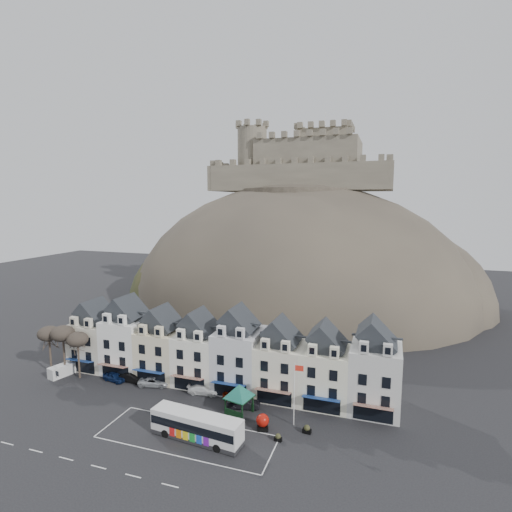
{
  "coord_description": "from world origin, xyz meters",
  "views": [
    {
      "loc": [
        24.95,
        -39.72,
        29.16
      ],
      "look_at": [
        3.4,
        24.0,
        19.86
      ],
      "focal_mm": 28.0,
      "sensor_mm": 36.0,
      "label": 1
    }
  ],
  "objects": [
    {
      "name": "car_navy",
      "position": [
        -16.71,
        11.32,
        0.71
      ],
      "size": [
        4.41,
        2.41,
        1.42
      ],
      "primitive_type": "imported",
      "rotation": [
        0.0,
        0.0,
        1.39
      ],
      "color": "#0D1C44",
      "rests_on": "ground"
    },
    {
      "name": "tree_left_mid",
      "position": [
        -26.0,
        10.5,
        7.24
      ],
      "size": [
        3.78,
        3.78,
        8.64
      ],
      "color": "#3B2E25",
      "rests_on": "ground"
    },
    {
      "name": "car_maroon",
      "position": [
        4.8,
        11.65,
        0.78
      ],
      "size": [
        4.6,
        1.96,
        1.55
      ],
      "primitive_type": "imported",
      "rotation": [
        0.0,
        0.0,
        1.54
      ],
      "color": "#5F1405",
      "rests_on": "ground"
    },
    {
      "name": "white_van",
      "position": [
        -26.38,
        10.13,
        0.93
      ],
      "size": [
        2.75,
        4.39,
        1.86
      ],
      "rotation": [
        0.0,
        0.0,
        -0.26
      ],
      "color": "silver",
      "rests_on": "ground"
    },
    {
      "name": "red_buoy",
      "position": [
        10.43,
        5.84,
        1.05
      ],
      "size": [
        1.78,
        1.78,
        2.06
      ],
      "rotation": [
        0.0,
        0.0,
        0.35
      ],
      "color": "black",
      "rests_on": "ground"
    },
    {
      "name": "castle_hill",
      "position": [
        1.25,
        68.95,
        0.11
      ],
      "size": [
        100.0,
        76.0,
        68.0
      ],
      "color": "#3C362E",
      "rests_on": "ground"
    },
    {
      "name": "townhouse_terrace",
      "position": [
        0.15,
        15.97,
        5.3
      ],
      "size": [
        54.4,
        9.35,
        11.8
      ],
      "color": "beige",
      "rests_on": "ground"
    },
    {
      "name": "car_white",
      "position": [
        -1.01,
        12.0,
        0.69
      ],
      "size": [
        4.99,
        2.52,
        1.39
      ],
      "primitive_type": "imported",
      "rotation": [
        0.0,
        0.0,
        1.69
      ],
      "color": "white",
      "rests_on": "ground"
    },
    {
      "name": "car_charcoal",
      "position": [
        6.26,
        10.0,
        0.76
      ],
      "size": [
        4.86,
        2.65,
        1.52
      ],
      "primitive_type": "imported",
      "rotation": [
        0.0,
        0.0,
        1.81
      ],
      "color": "black",
      "rests_on": "ground"
    },
    {
      "name": "car_black",
      "position": [
        -13.8,
        12.0,
        0.73
      ],
      "size": [
        4.44,
        1.63,
        1.45
      ],
      "primitive_type": "imported",
      "rotation": [
        0.0,
        0.0,
        1.55
      ],
      "color": "black",
      "rests_on": "ground"
    },
    {
      "name": "planter_west",
      "position": [
        16.01,
        6.82,
        0.52
      ],
      "size": [
        1.13,
        0.76,
        1.09
      ],
      "rotation": [
        0.0,
        0.0,
        -0.08
      ],
      "color": "black",
      "rests_on": "ground"
    },
    {
      "name": "ground",
      "position": [
        0.0,
        0.0,
        0.0
      ],
      "size": [
        300.0,
        300.0,
        0.0
      ],
      "primitive_type": "plane",
      "color": "black",
      "rests_on": "ground"
    },
    {
      "name": "bus_shelter",
      "position": [
        6.22,
        8.44,
        3.31
      ],
      "size": [
        6.56,
        6.56,
        4.26
      ],
      "rotation": [
        0.0,
        0.0,
        -0.22
      ],
      "color": "black",
      "rests_on": "ground"
    },
    {
      "name": "coach_bay_markings",
      "position": [
        2.0,
        1.25,
        0.0
      ],
      "size": [
        22.0,
        7.5,
        0.01
      ],
      "primitive_type": "cube",
      "color": "silver",
      "rests_on": "ground"
    },
    {
      "name": "bus",
      "position": [
        3.4,
        1.18,
        1.85
      ],
      "size": [
        12.04,
        3.82,
        3.34
      ],
      "rotation": [
        0.0,
        0.0,
        -0.09
      ],
      "color": "#262628",
      "rests_on": "ground"
    },
    {
      "name": "flagpole",
      "position": [
        14.1,
        8.13,
        4.86
      ],
      "size": [
        1.23,
        0.15,
        8.51
      ],
      "rotation": [
        0.0,
        0.0,
        0.06
      ],
      "color": "silver",
      "rests_on": "ground"
    },
    {
      "name": "planter_east",
      "position": [
        13.0,
        4.04,
        0.46
      ],
      "size": [
        0.98,
        0.66,
        0.95
      ],
      "rotation": [
        0.0,
        0.0,
        -0.08
      ],
      "color": "black",
      "rests_on": "ground"
    },
    {
      "name": "tree_left_far",
      "position": [
        -29.0,
        10.5,
        6.9
      ],
      "size": [
        3.61,
        3.61,
        8.24
      ],
      "color": "#3B2E25",
      "rests_on": "ground"
    },
    {
      "name": "tree_left_near",
      "position": [
        -23.0,
        10.5,
        6.55
      ],
      "size": [
        3.43,
        3.43,
        7.84
      ],
      "color": "#3B2E25",
      "rests_on": "ground"
    },
    {
      "name": "castle",
      "position": [
        0.51,
        75.93,
        40.19
      ],
      "size": [
        50.2,
        22.2,
        22.0
      ],
      "color": "#61594A",
      "rests_on": "ground"
    },
    {
      "name": "car_silver",
      "position": [
        -9.6,
        12.0,
        0.7
      ],
      "size": [
        5.4,
        3.54,
        1.4
      ],
      "primitive_type": "imported",
      "rotation": [
        0.0,
        0.0,
        1.83
      ],
      "color": "#ACB0B4",
      "rests_on": "ground"
    }
  ]
}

